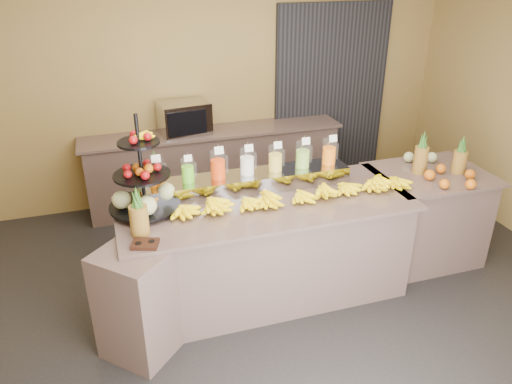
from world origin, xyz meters
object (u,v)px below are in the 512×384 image
right_fruit_pile (445,169)px  fruit_stand (148,186)px  pitcher_tray (247,182)px  banana_heap (296,191)px  condiment_caddy (145,244)px  oven_warmer (184,118)px

right_fruit_pile → fruit_stand: bearing=176.2°
fruit_stand → right_fruit_pile: 2.71m
pitcher_tray → banana_heap: (0.34, -0.30, -0.00)m
pitcher_tray → condiment_caddy: 1.18m
pitcher_tray → right_fruit_pile: right_fruit_pile is taller
condiment_caddy → fruit_stand: bearing=79.6°
condiment_caddy → oven_warmer: 2.46m
fruit_stand → oven_warmer: bearing=69.1°
fruit_stand → oven_warmer: size_ratio=1.47×
banana_heap → right_fruit_pile: bearing=0.0°
banana_heap → fruit_stand: (-1.21, 0.18, 0.14)m
fruit_stand → oven_warmer: fruit_stand is taller
fruit_stand → condiment_caddy: fruit_stand is taller
pitcher_tray → right_fruit_pile: 1.85m
banana_heap → right_fruit_pile: size_ratio=4.37×
condiment_caddy → right_fruit_pile: size_ratio=0.38×
pitcher_tray → condiment_caddy: pitcher_tray is taller
pitcher_tray → right_fruit_pile: (1.83, -0.30, 0.01)m
banana_heap → condiment_caddy: (-1.31, -0.37, -0.06)m
banana_heap → fruit_stand: bearing=171.5°
banana_heap → condiment_caddy: size_ratio=11.49×
banana_heap → oven_warmer: bearing=106.7°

